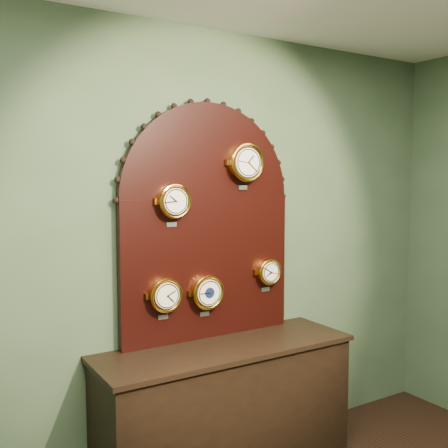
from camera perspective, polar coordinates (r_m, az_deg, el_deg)
wall_back at (r=3.43m, az=-2.19°, el=-2.68°), size 4.00×0.00×4.00m
shop_counter at (r=3.49m, az=0.18°, el=-19.73°), size 1.60×0.50×0.80m
display_board at (r=3.36m, az=-1.79°, el=1.04°), size 1.26×0.06×1.53m
roman_clock at (r=3.17m, az=-5.46°, el=2.48°), size 0.21×0.08×0.26m
arabic_clock at (r=3.43m, az=2.37°, el=6.65°), size 0.25×0.08×0.30m
hygrometer at (r=3.22m, az=-6.38°, el=-7.64°), size 0.21×0.08×0.26m
barometer at (r=3.35m, az=-1.84°, el=-7.37°), size 0.22×0.08×0.27m
tide_clock at (r=3.59m, az=4.82°, el=-5.16°), size 0.18×0.08×0.23m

